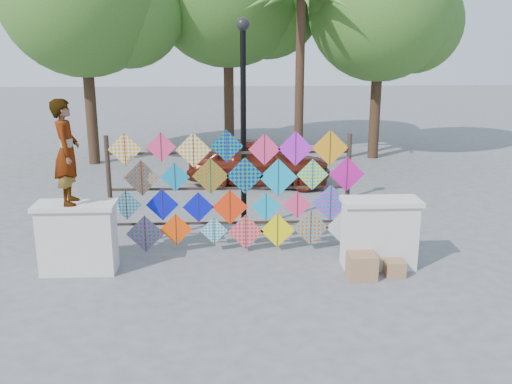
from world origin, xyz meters
TOP-DOWN VIEW (x-y plane):
  - ground at (0.00, 0.00)m, footprint 80.00×80.00m
  - parapet_left at (-2.70, -0.20)m, footprint 1.40×0.65m
  - parapet_right at (2.70, -0.20)m, footprint 1.40×0.65m
  - kite_rack at (0.12, 0.73)m, footprint 4.94×0.24m
  - tree_east at (5.09, 9.53)m, footprint 5.40×4.80m
  - palm_tree at (2.20, 8.00)m, footprint 3.62×3.62m
  - vendor_woman at (-2.76, -0.20)m, footprint 0.51×0.71m
  - sedan at (0.84, 5.91)m, footprint 4.19×2.23m
  - lamppost at (0.30, 2.00)m, footprint 0.28×0.28m
  - cardboard_box_near at (2.29, -0.70)m, footprint 0.49×0.43m
  - cardboard_box_far at (2.89, -0.65)m, footprint 0.33×0.31m

SIDE VIEW (x-z plane):
  - ground at x=0.00m, z-range 0.00..0.00m
  - cardboard_box_far at x=2.89m, z-range 0.00..0.28m
  - cardboard_box_near at x=2.29m, z-range 0.00..0.43m
  - parapet_left at x=-2.70m, z-range 0.01..1.29m
  - parapet_right at x=2.70m, z-range 0.01..1.29m
  - sedan at x=0.84m, z-range 0.00..1.36m
  - kite_rack at x=0.12m, z-range 0.01..2.41m
  - vendor_woman at x=-2.76m, z-range 1.28..3.09m
  - lamppost at x=0.30m, z-range 0.46..4.92m
  - palm_tree at x=2.20m, z-range 2.04..7.87m
  - tree_east at x=5.09m, z-range 1.28..8.69m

